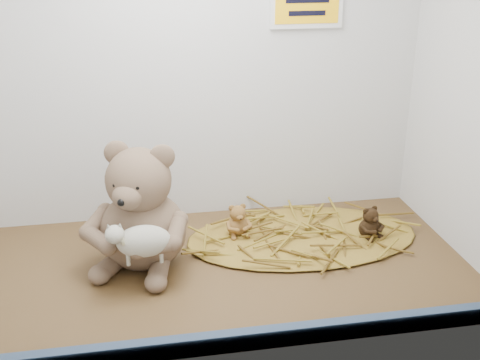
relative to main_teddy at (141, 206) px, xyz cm
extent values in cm
cube|color=#432E17|center=(12.94, -4.96, -14.49)|extent=(120.00, 60.00, 0.40)
cube|color=silver|center=(12.94, 25.04, 30.51)|extent=(120.00, 0.40, 90.00)
cube|color=silver|center=(72.94, -4.96, 30.51)|extent=(0.40, 60.00, 90.00)
cube|color=#354A66|center=(12.94, -33.76, -12.69)|extent=(119.28, 2.20, 3.60)
ellipsoid|color=brown|center=(38.81, 5.68, -13.93)|extent=(57.59, 33.44, 1.11)
cube|color=#FFB70D|center=(42.94, 24.44, 40.51)|extent=(16.00, 1.20, 11.00)
camera|label=1|loc=(0.19, -121.99, 55.06)|focal=45.00mm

